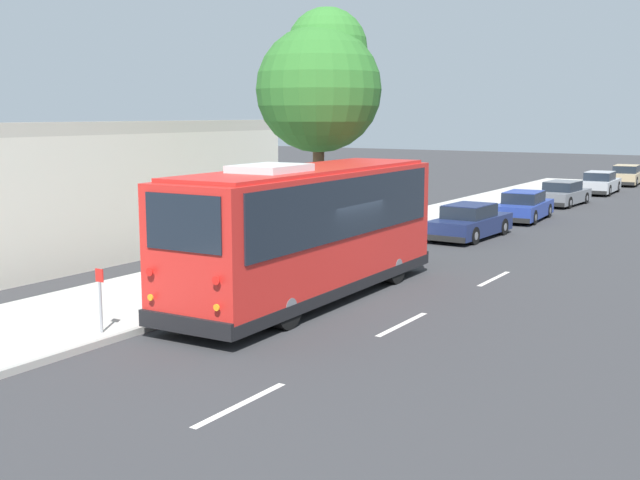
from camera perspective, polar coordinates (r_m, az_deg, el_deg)
ground_plane at (r=21.01m, az=0.73°, el=-4.07°), size 160.00×160.00×0.00m
sidewalk_slab at (r=23.22m, az=-7.57°, el=-2.69°), size 80.00×4.32×0.15m
curb_strip at (r=21.90m, az=-3.05°, el=-3.34°), size 80.00×0.14×0.15m
shuttle_bus at (r=20.40m, az=-0.80°, el=1.01°), size 10.02×2.90×3.57m
parked_sedan_navy at (r=31.30m, az=10.61°, el=1.25°), size 4.70×1.89×1.32m
parked_sedan_blue at (r=37.13m, az=14.29°, el=2.31°), size 4.69×2.01×1.31m
parked_sedan_gray at (r=43.77m, az=16.88°, el=3.15°), size 4.53×1.92×1.27m
parked_sedan_silver at (r=50.82m, az=19.27°, el=3.83°), size 4.68×1.91×1.32m
parked_sedan_tan at (r=57.72m, az=20.95°, el=4.30°), size 4.76×1.99×1.33m
street_tree at (r=25.84m, az=0.02°, el=11.23°), size 3.98×3.98×7.94m
sign_post_near at (r=17.55m, az=-15.35°, el=-4.12°), size 0.06×0.22×1.38m
sign_post_far at (r=18.43m, az=-12.31°, el=-3.00°), size 0.06×0.22×1.62m
building_backdrop at (r=27.40m, az=-21.46°, el=2.74°), size 20.74×6.69×4.50m
lane_stripe_behind at (r=13.55m, az=-5.65°, el=-11.55°), size 2.40×0.14×0.01m
lane_stripe_mid at (r=18.43m, az=5.87°, el=-5.98°), size 2.40×0.14×0.01m
lane_stripe_ahead at (r=23.82m, az=12.27°, el=-2.70°), size 2.40×0.14×0.01m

